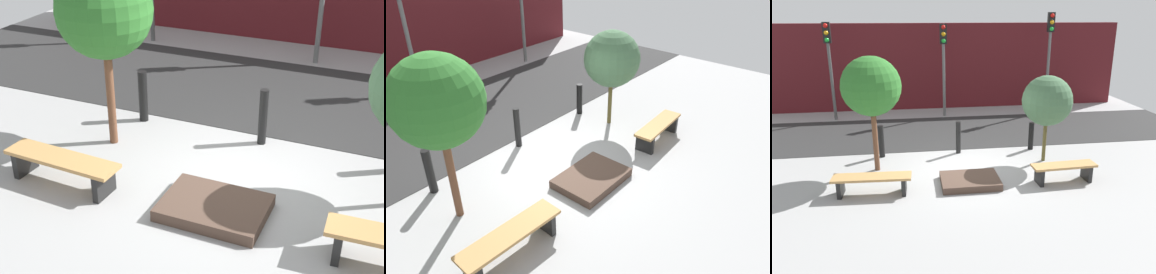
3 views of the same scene
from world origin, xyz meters
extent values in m
plane|color=#9A9A9A|center=(0.00, 0.00, 0.00)|extent=(18.00, 18.00, 0.00)
cube|color=#2A2A2A|center=(0.00, 3.52, 0.01)|extent=(18.00, 3.94, 0.01)
cube|color=#511419|center=(0.00, 7.37, 1.86)|extent=(16.20, 0.50, 3.72)
cube|color=black|center=(-3.13, -1.12, 0.20)|extent=(0.12, 0.47, 0.41)
cube|color=black|center=(-1.64, -1.20, 0.20)|extent=(0.12, 0.47, 0.41)
cube|color=#B2844C|center=(-2.39, -1.16, 0.44)|extent=(1.87, 0.56, 0.06)
cube|color=black|center=(1.74, -1.19, 0.21)|extent=(0.12, 0.45, 0.42)
cube|color=black|center=(3.03, -1.13, 0.21)|extent=(0.12, 0.45, 0.42)
cube|color=#B2844C|center=(2.39, -1.16, 0.45)|extent=(1.67, 0.53, 0.06)
cube|color=#4C392E|center=(0.00, -0.96, 0.09)|extent=(1.46, 1.07, 0.18)
cylinder|color=brown|center=(-2.39, 0.31, 0.95)|extent=(0.14, 0.14, 1.91)
sphere|color=#2C6C28|center=(-2.39, 0.31, 2.33)|extent=(1.55, 1.55, 1.55)
cylinder|color=brown|center=(2.39, 0.31, 0.70)|extent=(0.11, 0.11, 1.41)
sphere|color=#416644|center=(2.39, 0.31, 1.79)|extent=(1.41, 1.41, 1.41)
cylinder|color=black|center=(-2.32, 1.30, 0.49)|extent=(0.17, 0.17, 0.98)
cylinder|color=black|center=(0.00, 1.30, 0.50)|extent=(0.15, 0.15, 1.01)
cylinder|color=black|center=(2.32, 1.30, 0.44)|extent=(0.16, 0.16, 0.87)
cylinder|color=#505050|center=(-4.43, 5.79, 1.90)|extent=(0.12, 0.12, 3.81)
cube|color=black|center=(-4.43, 5.79, 3.42)|extent=(0.28, 0.16, 0.78)
sphere|color=red|center=(-4.43, 5.69, 3.68)|extent=(0.17, 0.17, 0.17)
sphere|color=orange|center=(-4.43, 5.69, 3.42)|extent=(0.17, 0.17, 0.17)
sphere|color=green|center=(-4.43, 5.69, 3.16)|extent=(0.17, 0.17, 0.17)
cylinder|color=#616161|center=(0.00, 5.79, 1.86)|extent=(0.12, 0.12, 3.73)
cube|color=black|center=(0.00, 5.79, 3.34)|extent=(0.28, 0.16, 0.78)
sphere|color=red|center=(0.00, 5.69, 3.60)|extent=(0.17, 0.17, 0.17)
sphere|color=orange|center=(0.00, 5.69, 3.34)|extent=(0.17, 0.17, 0.17)
sphere|color=green|center=(0.00, 5.69, 3.08)|extent=(0.17, 0.17, 0.17)
cylinder|color=#5E5E5E|center=(4.43, 5.79, 2.08)|extent=(0.12, 0.12, 4.16)
cube|color=black|center=(4.43, 5.79, 3.77)|extent=(0.28, 0.16, 0.78)
sphere|color=red|center=(4.43, 5.69, 4.03)|extent=(0.17, 0.17, 0.17)
sphere|color=orange|center=(4.43, 5.69, 3.77)|extent=(0.17, 0.17, 0.17)
sphere|color=green|center=(4.43, 5.69, 3.51)|extent=(0.17, 0.17, 0.17)
camera|label=1|loc=(2.16, -6.73, 4.44)|focal=50.00mm
camera|label=2|loc=(-5.06, -4.82, 4.81)|focal=35.00mm
camera|label=3|loc=(-1.40, -9.48, 4.12)|focal=35.00mm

